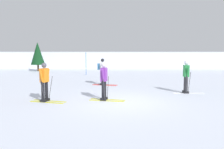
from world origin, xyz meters
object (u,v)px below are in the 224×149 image
object	(u,v)px
skier_green	(186,76)
skier_white	(102,70)
skier_purple	(104,80)
trail_marker_pole	(86,64)
conifer_far_left	(38,53)
skier_orange	(45,81)

from	to	relation	value
skier_green	skier_white	bearing A→B (deg)	148.52
skier_green	skier_purple	xyz separation A→B (m)	(-4.19, -1.75, -0.00)
trail_marker_pole	skier_white	bearing A→B (deg)	-73.28
skier_green	skier_white	xyz separation A→B (m)	(-4.53, 2.77, 0.04)
trail_marker_pole	conifer_far_left	xyz separation A→B (m)	(-5.50, 3.43, 0.85)
skier_orange	skier_white	bearing A→B (deg)	65.20
skier_purple	conifer_far_left	world-z (taller)	conifer_far_left
skier_white	trail_marker_pole	xyz separation A→B (m)	(-1.81, 6.02, 0.06)
skier_green	skier_orange	xyz separation A→B (m)	(-6.77, -2.07, -0.00)
skier_purple	skier_orange	size ratio (longest dim) A/B	1.00
skier_white	conifer_far_left	xyz separation A→B (m)	(-7.31, 9.45, 0.91)
skier_purple	conifer_far_left	distance (m)	15.96
skier_orange	trail_marker_pole	bearing A→B (deg)	87.74
skier_orange	conifer_far_left	xyz separation A→B (m)	(-5.07, 14.29, 0.95)
conifer_far_left	skier_white	bearing A→B (deg)	-52.29
skier_green	conifer_far_left	xyz separation A→B (m)	(-11.83, 12.22, 0.95)
skier_green	skier_purple	distance (m)	4.54
trail_marker_pole	conifer_far_left	world-z (taller)	conifer_far_left
skier_purple	conifer_far_left	bearing A→B (deg)	118.68
skier_green	trail_marker_pole	bearing A→B (deg)	125.77
skier_white	skier_green	bearing A→B (deg)	-31.48
skier_orange	conifer_far_left	bearing A→B (deg)	109.52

